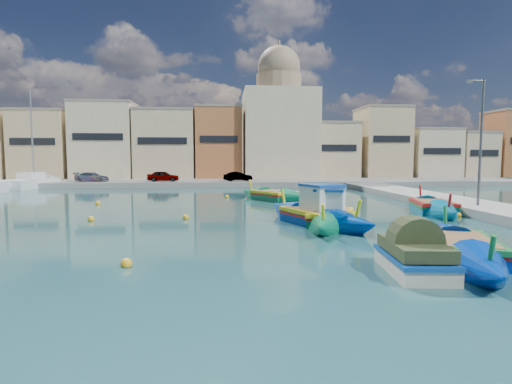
# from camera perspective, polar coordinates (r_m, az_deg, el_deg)

# --- Properties ---
(ground) EXTENTS (160.00, 160.00, 0.00)m
(ground) POSITION_cam_1_polar(r_m,az_deg,el_deg) (17.30, -11.75, -6.43)
(ground) COLOR #113235
(ground) RESTS_ON ground
(north_quay) EXTENTS (80.00, 8.00, 0.60)m
(north_quay) POSITION_cam_1_polar(r_m,az_deg,el_deg) (48.98, -7.14, 1.30)
(north_quay) COLOR gray
(north_quay) RESTS_ON ground
(north_townhouses) EXTENTS (83.20, 7.87, 10.19)m
(north_townhouses) POSITION_cam_1_polar(r_m,az_deg,el_deg) (56.40, -0.03, 6.58)
(north_townhouses) COLOR #CBB58C
(north_townhouses) RESTS_ON ground
(church_block) EXTENTS (10.00, 10.00, 19.10)m
(church_block) POSITION_cam_1_polar(r_m,az_deg,el_deg) (57.59, 3.27, 9.94)
(church_block) COLOR beige
(church_block) RESTS_ON ground
(quay_street_lamp) EXTENTS (1.18, 0.16, 8.00)m
(quay_street_lamp) POSITION_cam_1_polar(r_m,az_deg,el_deg) (27.50, 29.36, 6.30)
(quay_street_lamp) COLOR #595B60
(quay_street_lamp) RESTS_ON ground
(parked_cars) EXTENTS (20.55, 2.02, 1.24)m
(parked_cars) POSITION_cam_1_polar(r_m,az_deg,el_deg) (48.05, -14.20, 2.16)
(parked_cars) COLOR #4C1919
(parked_cars) RESTS_ON north_quay
(luzzu_turquoise_cabin) EXTENTS (5.07, 9.02, 2.87)m
(luzzu_turquoise_cabin) POSITION_cam_1_polar(r_m,az_deg,el_deg) (20.65, 10.65, -3.59)
(luzzu_turquoise_cabin) COLOR #0A7148
(luzzu_turquoise_cabin) RESTS_ON ground
(luzzu_blue_cabin) EXTENTS (5.41, 9.04, 3.15)m
(luzzu_blue_cabin) POSITION_cam_1_polar(r_m,az_deg,el_deg) (20.63, 8.55, -3.46)
(luzzu_blue_cabin) COLOR #003BA7
(luzzu_blue_cabin) RESTS_ON ground
(luzzu_cyan_mid) EXTENTS (3.97, 8.90, 2.56)m
(luzzu_cyan_mid) POSITION_cam_1_polar(r_m,az_deg,el_deg) (26.92, 23.93, -2.12)
(luzzu_cyan_mid) COLOR #006D98
(luzzu_cyan_mid) RESTS_ON ground
(luzzu_green) EXTENTS (6.50, 8.04, 2.62)m
(luzzu_green) POSITION_cam_1_polar(r_m,az_deg,el_deg) (31.68, 2.59, -0.68)
(luzzu_green) COLOR #0A7149
(luzzu_green) RESTS_ON ground
(luzzu_blue_south) EXTENTS (4.75, 8.75, 2.48)m
(luzzu_blue_south) POSITION_cam_1_polar(r_m,az_deg,el_deg) (15.18, 27.39, -7.49)
(luzzu_blue_south) COLOR #0031A5
(luzzu_blue_south) RESTS_ON ground
(tender_near) EXTENTS (1.89, 3.09, 1.45)m
(tender_near) POSITION_cam_1_polar(r_m,az_deg,el_deg) (12.73, 21.66, -8.74)
(tender_near) COLOR beige
(tender_near) RESTS_ON ground
(yacht_north) EXTENTS (4.59, 9.09, 11.68)m
(yacht_north) POSITION_cam_1_polar(r_m,az_deg,el_deg) (51.86, -28.10, 1.13)
(yacht_north) COLOR white
(yacht_north) RESTS_ON ground
(mooring_buoys) EXTENTS (22.81, 21.41, 0.36)m
(mooring_buoys) POSITION_cam_1_polar(r_m,az_deg,el_deg) (23.74, -7.67, -3.09)
(mooring_buoys) COLOR yellow
(mooring_buoys) RESTS_ON ground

